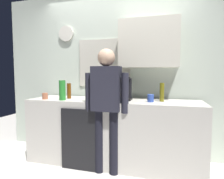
{
  "coord_description": "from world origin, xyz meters",
  "views": [
    {
      "loc": [
        0.7,
        -2.29,
        1.28
      ],
      "look_at": [
        0.01,
        0.25,
        1.07
      ],
      "focal_mm": 30.47,
      "sensor_mm": 36.0,
      "label": 1
    }
  ],
  "objects_px": {
    "coffee_maker": "(125,90)",
    "cup_blue_mug": "(151,98)",
    "bottle_amber_beer": "(69,91)",
    "bottle_clear_soda": "(62,90)",
    "storage_canister": "(106,93)",
    "potted_plant": "(99,91)",
    "dish_soap": "(90,92)",
    "person_at_sink": "(106,101)",
    "cup_terracotta_mug": "(45,96)",
    "bottle_olive_oil": "(162,92)"
  },
  "relations": [
    {
      "from": "cup_blue_mug",
      "to": "dish_soap",
      "type": "distance_m",
      "value": 1.01
    },
    {
      "from": "bottle_olive_oil",
      "to": "cup_blue_mug",
      "type": "height_order",
      "value": "bottle_olive_oil"
    },
    {
      "from": "cup_blue_mug",
      "to": "dish_soap",
      "type": "relative_size",
      "value": 0.56
    },
    {
      "from": "bottle_amber_beer",
      "to": "cup_blue_mug",
      "type": "relative_size",
      "value": 2.3
    },
    {
      "from": "bottle_olive_oil",
      "to": "cup_blue_mug",
      "type": "relative_size",
      "value": 2.5
    },
    {
      "from": "coffee_maker",
      "to": "storage_canister",
      "type": "relative_size",
      "value": 1.94
    },
    {
      "from": "bottle_amber_beer",
      "to": "person_at_sink",
      "type": "xyz_separation_m",
      "value": [
        0.67,
        -0.28,
        -0.08
      ]
    },
    {
      "from": "bottle_amber_beer",
      "to": "person_at_sink",
      "type": "distance_m",
      "value": 0.73
    },
    {
      "from": "bottle_olive_oil",
      "to": "person_at_sink",
      "type": "relative_size",
      "value": 0.16
    },
    {
      "from": "bottle_clear_soda",
      "to": "bottle_amber_beer",
      "type": "relative_size",
      "value": 1.22
    },
    {
      "from": "coffee_maker",
      "to": "cup_terracotta_mug",
      "type": "bearing_deg",
      "value": -168.31
    },
    {
      "from": "bottle_clear_soda",
      "to": "dish_soap",
      "type": "xyz_separation_m",
      "value": [
        0.24,
        0.42,
        -0.06
      ]
    },
    {
      "from": "bottle_amber_beer",
      "to": "cup_terracotta_mug",
      "type": "height_order",
      "value": "bottle_amber_beer"
    },
    {
      "from": "person_at_sink",
      "to": "bottle_amber_beer",
      "type": "bearing_deg",
      "value": 158.15
    },
    {
      "from": "cup_blue_mug",
      "to": "coffee_maker",
      "type": "bearing_deg",
      "value": 163.03
    },
    {
      "from": "coffee_maker",
      "to": "potted_plant",
      "type": "distance_m",
      "value": 0.36
    },
    {
      "from": "coffee_maker",
      "to": "bottle_clear_soda",
      "type": "relative_size",
      "value": 1.18
    },
    {
      "from": "bottle_clear_soda",
      "to": "storage_canister",
      "type": "relative_size",
      "value": 1.65
    },
    {
      "from": "bottle_olive_oil",
      "to": "cup_terracotta_mug",
      "type": "relative_size",
      "value": 2.72
    },
    {
      "from": "coffee_maker",
      "to": "bottle_amber_beer",
      "type": "distance_m",
      "value": 0.84
    },
    {
      "from": "cup_terracotta_mug",
      "to": "bottle_olive_oil",
      "type": "bearing_deg",
      "value": 7.1
    },
    {
      "from": "bottle_clear_soda",
      "to": "bottle_amber_beer",
      "type": "distance_m",
      "value": 0.19
    },
    {
      "from": "coffee_maker",
      "to": "cup_blue_mug",
      "type": "relative_size",
      "value": 3.3
    },
    {
      "from": "bottle_clear_soda",
      "to": "dish_soap",
      "type": "distance_m",
      "value": 0.49
    },
    {
      "from": "dish_soap",
      "to": "cup_terracotta_mug",
      "type": "bearing_deg",
      "value": -143.44
    },
    {
      "from": "potted_plant",
      "to": "cup_blue_mug",
      "type": "bearing_deg",
      "value": 2.47
    },
    {
      "from": "cup_blue_mug",
      "to": "bottle_olive_oil",
      "type": "bearing_deg",
      "value": 30.38
    },
    {
      "from": "bottle_clear_soda",
      "to": "storage_canister",
      "type": "height_order",
      "value": "bottle_clear_soda"
    },
    {
      "from": "person_at_sink",
      "to": "storage_canister",
      "type": "bearing_deg",
      "value": 108.47
    },
    {
      "from": "bottle_clear_soda",
      "to": "person_at_sink",
      "type": "bearing_deg",
      "value": -7.56
    },
    {
      "from": "cup_blue_mug",
      "to": "person_at_sink",
      "type": "height_order",
      "value": "person_at_sink"
    },
    {
      "from": "bottle_amber_beer",
      "to": "dish_soap",
      "type": "xyz_separation_m",
      "value": [
        0.24,
        0.23,
        -0.04
      ]
    },
    {
      "from": "potted_plant",
      "to": "person_at_sink",
      "type": "bearing_deg",
      "value": -51.48
    },
    {
      "from": "bottle_clear_soda",
      "to": "storage_canister",
      "type": "bearing_deg",
      "value": 31.65
    },
    {
      "from": "coffee_maker",
      "to": "storage_canister",
      "type": "height_order",
      "value": "coffee_maker"
    },
    {
      "from": "cup_terracotta_mug",
      "to": "potted_plant",
      "type": "height_order",
      "value": "potted_plant"
    },
    {
      "from": "cup_terracotta_mug",
      "to": "storage_canister",
      "type": "height_order",
      "value": "storage_canister"
    },
    {
      "from": "cup_blue_mug",
      "to": "potted_plant",
      "type": "height_order",
      "value": "potted_plant"
    },
    {
      "from": "bottle_amber_beer",
      "to": "cup_blue_mug",
      "type": "height_order",
      "value": "bottle_amber_beer"
    },
    {
      "from": "potted_plant",
      "to": "person_at_sink",
      "type": "distance_m",
      "value": 0.28
    },
    {
      "from": "cup_blue_mug",
      "to": "dish_soap",
      "type": "height_order",
      "value": "dish_soap"
    },
    {
      "from": "cup_blue_mug",
      "to": "storage_canister",
      "type": "bearing_deg",
      "value": 164.48
    },
    {
      "from": "bottle_olive_oil",
      "to": "cup_blue_mug",
      "type": "bearing_deg",
      "value": -149.62
    },
    {
      "from": "dish_soap",
      "to": "potted_plant",
      "type": "bearing_deg",
      "value": -48.59
    },
    {
      "from": "cup_blue_mug",
      "to": "cup_terracotta_mug",
      "type": "height_order",
      "value": "cup_blue_mug"
    },
    {
      "from": "bottle_olive_oil",
      "to": "cup_terracotta_mug",
      "type": "height_order",
      "value": "bottle_olive_oil"
    },
    {
      "from": "cup_terracotta_mug",
      "to": "potted_plant",
      "type": "distance_m",
      "value": 0.82
    },
    {
      "from": "bottle_amber_beer",
      "to": "person_at_sink",
      "type": "height_order",
      "value": "person_at_sink"
    },
    {
      "from": "potted_plant",
      "to": "coffee_maker",
      "type": "bearing_deg",
      "value": 23.55
    },
    {
      "from": "storage_canister",
      "to": "cup_terracotta_mug",
      "type": "bearing_deg",
      "value": -159.8
    }
  ]
}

